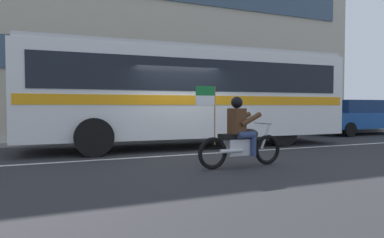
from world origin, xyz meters
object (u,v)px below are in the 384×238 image
transit_bus (190,90)px  fire_hydrant (70,129)px  parked_hatchback_downstreet (357,117)px  motorcycle_with_rider (240,137)px

transit_bus → fire_hydrant: bearing=141.9°
transit_bus → parked_hatchback_downstreet: size_ratio=2.22×
parked_hatchback_downstreet → fire_hydrant: parked_hatchback_downstreet is taller
transit_bus → parked_hatchback_downstreet: 9.44m
motorcycle_with_rider → parked_hatchback_downstreet: size_ratio=0.46×
parked_hatchback_downstreet → fire_hydrant: (-12.90, 1.45, -0.33)m
transit_bus → motorcycle_with_rider: size_ratio=4.86×
transit_bus → motorcycle_with_rider: transit_bus is taller
parked_hatchback_downstreet → fire_hydrant: 12.98m
motorcycle_with_rider → parked_hatchback_downstreet: bearing=29.0°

